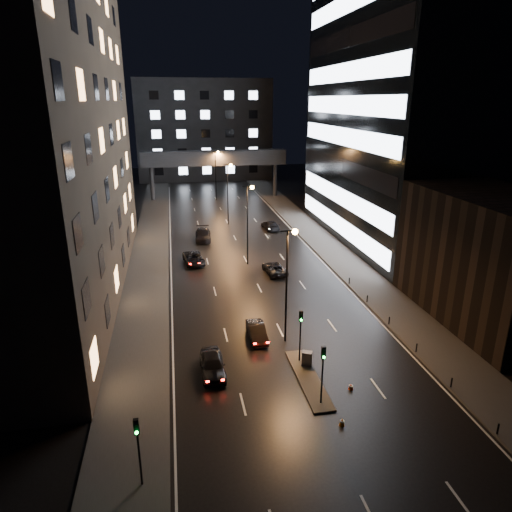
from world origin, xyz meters
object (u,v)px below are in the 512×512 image
object	(u,v)px
car_away_b	(257,332)
car_toward_b	(270,225)
car_toward_a	(274,268)
utility_cabinet	(307,358)
car_away_c	(194,258)
car_away_d	(203,235)
car_away_a	(213,364)

from	to	relation	value
car_away_b	car_toward_b	xyz separation A→B (m)	(8.71, 34.80, 0.04)
car_away_b	car_toward_a	world-z (taller)	car_away_b
car_toward_b	utility_cabinet	world-z (taller)	car_toward_b
car_away_b	utility_cabinet	distance (m)	5.95
car_away_c	car_toward_b	distance (m)	19.31
car_away_c	car_toward_b	size ratio (longest dim) A/B	1.02
utility_cabinet	car_away_b	bearing A→B (deg)	145.27
car_away_b	car_away_c	xyz separation A→B (m)	(-4.40, 20.62, 0.03)
car_away_d	car_away_c	bearing A→B (deg)	-97.21
car_away_d	car_toward_b	size ratio (longest dim) A/B	1.14
car_away_a	car_away_d	bearing A→B (deg)	86.39
car_away_c	car_toward_a	bearing A→B (deg)	-36.47
car_away_b	car_toward_a	xyz separation A→B (m)	(5.02, 15.33, -0.02)
car_away_a	car_toward_b	world-z (taller)	car_away_a
car_away_b	car_toward_a	size ratio (longest dim) A/B	0.86
car_toward_b	utility_cabinet	xyz separation A→B (m)	(-5.64, -39.90, 0.03)
car_away_c	car_toward_b	world-z (taller)	car_toward_b
car_away_a	car_toward_a	size ratio (longest dim) A/B	0.97
utility_cabinet	car_away_c	bearing A→B (deg)	130.40
car_away_a	car_toward_b	distance (m)	41.59
car_away_d	car_toward_a	world-z (taller)	car_away_d
car_away_c	utility_cabinet	world-z (taller)	car_away_c
car_away_c	car_away_d	distance (m)	10.50
car_away_a	car_toward_b	bearing A→B (deg)	71.12
car_toward_a	car_toward_b	world-z (taller)	car_toward_b
car_away_b	car_toward_b	size ratio (longest dim) A/B	0.83
car_toward_b	utility_cabinet	size ratio (longest dim) A/B	4.18
car_away_a	car_away_d	size ratio (longest dim) A/B	0.81
car_away_a	car_away_d	world-z (taller)	car_away_d
car_away_a	utility_cabinet	xyz separation A→B (m)	(7.40, -0.41, -0.04)
car_away_b	car_away_d	distance (m)	31.04
car_away_b	car_away_d	size ratio (longest dim) A/B	0.73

